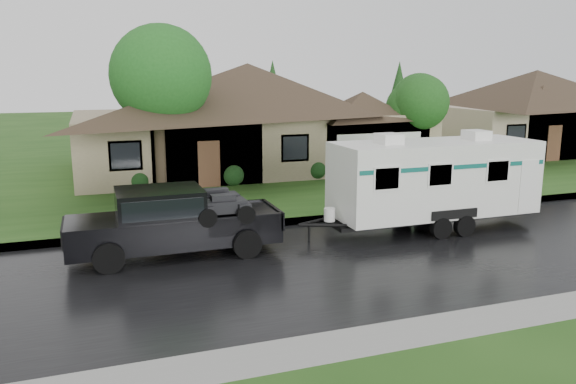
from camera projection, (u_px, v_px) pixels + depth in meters
The scene contains 11 objects.
ground at pixel (307, 242), 17.62m from camera, with size 140.00×140.00×0.00m, color #244B17.
road at pixel (333, 261), 15.78m from camera, with size 140.00×8.00×0.01m, color black.
curb at pixel (284, 222), 19.68m from camera, with size 140.00×0.50×0.15m, color gray.
lawn at pixel (210, 167), 31.45m from camera, with size 140.00×26.00×0.15m, color #244B17.
house_main at pixel (254, 104), 30.40m from camera, with size 19.44×10.80×6.90m.
house_neighbor at pixel (540, 103), 37.43m from camera, with size 15.12×9.72×6.45m.
tree_left_green at pixel (157, 78), 23.51m from camera, with size 4.25×4.25×7.03m.
tree_right_green at pixel (420, 105), 29.14m from camera, with size 2.99×2.99×4.95m.
shrub_row at pixel (275, 171), 26.72m from camera, with size 13.60×1.00×1.00m.
pickup_truck at pixel (171, 220), 16.13m from camera, with size 5.96×2.26×1.99m.
travel_trailer at pixel (434, 178), 18.86m from camera, with size 7.35×2.58×3.30m.
Camera 1 is at (-6.20, -15.76, 5.15)m, focal length 35.00 mm.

